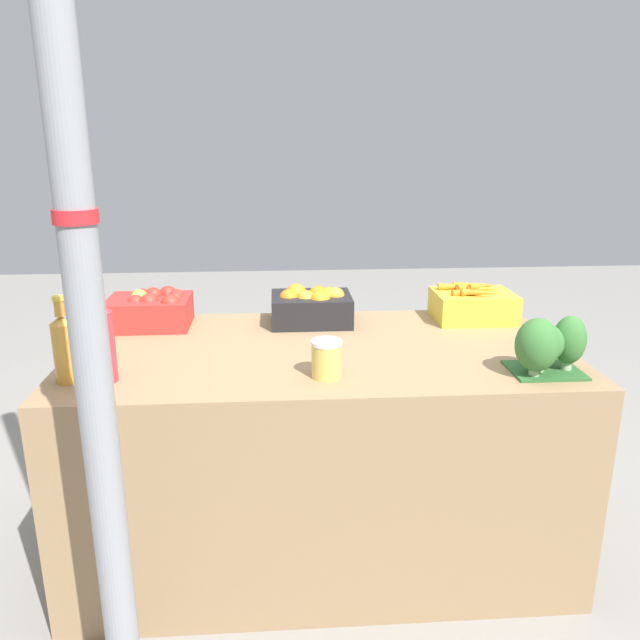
% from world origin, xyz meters
% --- Properties ---
extents(ground_plane, '(10.00, 10.00, 0.00)m').
position_xyz_m(ground_plane, '(0.00, 0.00, 0.00)').
color(ground_plane, gray).
extents(market_table, '(1.73, 0.90, 0.79)m').
position_xyz_m(market_table, '(0.00, 0.00, 0.40)').
color(market_table, '#937551').
rests_on(market_table, ground_plane).
extents(support_pole, '(0.09, 0.09, 2.57)m').
position_xyz_m(support_pole, '(-0.56, -0.75, 1.29)').
color(support_pole, gray).
rests_on(support_pole, ground_plane).
extents(apple_crate, '(0.31, 0.24, 0.14)m').
position_xyz_m(apple_crate, '(-0.63, 0.30, 0.86)').
color(apple_crate, red).
rests_on(apple_crate, market_table).
extents(orange_crate, '(0.31, 0.24, 0.15)m').
position_xyz_m(orange_crate, '(-0.01, 0.30, 0.86)').
color(orange_crate, black).
rests_on(orange_crate, market_table).
extents(carrot_crate, '(0.31, 0.24, 0.15)m').
position_xyz_m(carrot_crate, '(0.64, 0.30, 0.86)').
color(carrot_crate, gold).
rests_on(carrot_crate, market_table).
extents(broccoli_pile, '(0.24, 0.20, 0.19)m').
position_xyz_m(broccoli_pile, '(0.68, -0.31, 0.89)').
color(broccoli_pile, '#2D602D').
rests_on(broccoli_pile, market_table).
extents(juice_bottle_amber, '(0.07, 0.07, 0.27)m').
position_xyz_m(juice_bottle_amber, '(-0.78, -0.26, 0.90)').
color(juice_bottle_amber, gold).
rests_on(juice_bottle_amber, market_table).
extents(juice_bottle_ruby, '(0.07, 0.07, 0.31)m').
position_xyz_m(juice_bottle_ruby, '(-0.67, -0.26, 0.92)').
color(juice_bottle_ruby, '#B2333D').
rests_on(juice_bottle_ruby, market_table).
extents(pickle_jar, '(0.10, 0.10, 0.12)m').
position_xyz_m(pickle_jar, '(0.00, -0.28, 0.85)').
color(pickle_jar, '#DBBC56').
rests_on(pickle_jar, market_table).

